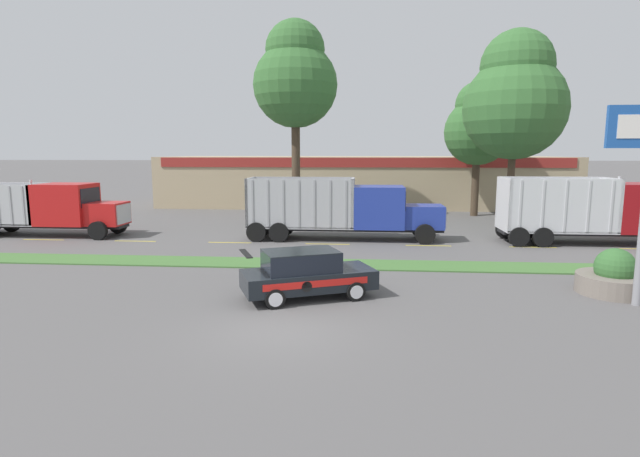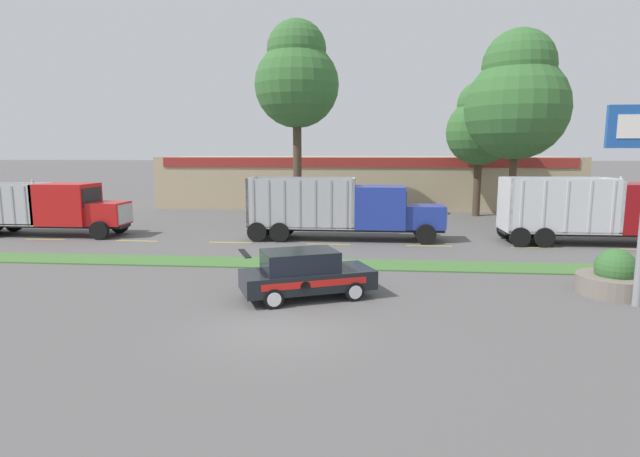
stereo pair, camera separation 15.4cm
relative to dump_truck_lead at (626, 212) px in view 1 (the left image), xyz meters
name	(u,v)px [view 1 (the left image)]	position (x,y,z in m)	size (l,w,h in m)	color
ground_plane	(281,328)	(-16.35, -14.52, -1.73)	(600.00, 600.00, 0.00)	#5B5959
grass_verge	(311,264)	(-16.35, -6.37, -1.70)	(120.00, 2.00, 0.06)	#477538
centre_line_1	(44,240)	(-32.16, -1.37, -1.73)	(2.40, 0.14, 0.01)	yellow
centre_line_2	(135,241)	(-26.76, -1.37, -1.73)	(2.40, 0.14, 0.01)	yellow
centre_line_3	(230,243)	(-21.36, -1.37, -1.73)	(2.40, 0.14, 0.01)	yellow
centre_line_4	(327,244)	(-15.96, -1.37, -1.73)	(2.40, 0.14, 0.01)	yellow
centre_line_5	(428,246)	(-10.56, -1.37, -1.73)	(2.40, 0.14, 0.01)	yellow
centre_line_6	(533,247)	(-5.16, -1.37, -1.73)	(2.40, 0.14, 0.01)	yellow
dump_truck_lead	(626,212)	(0.00, 0.00, 0.00)	(11.04, 2.85, 3.70)	black
dump_truck_mid	(359,211)	(-14.26, 0.18, -0.10)	(11.00, 2.62, 3.50)	black
dump_truck_trail	(50,209)	(-32.56, 0.01, -0.15)	(11.04, 2.68, 3.38)	black
rally_car	(306,273)	(-15.99, -11.48, -0.88)	(4.80, 3.42, 1.68)	black
stone_planter	(614,278)	(-5.26, -10.03, -1.17)	(2.47, 2.47, 1.61)	slate
store_building_backdrop	(362,180)	(-14.17, 20.45, 0.53)	(36.57, 12.10, 4.52)	tan
tree_behind_left	(295,77)	(-18.93, 8.20, 8.44)	(5.97, 5.97, 14.10)	#473828
tree_behind_centre	(515,98)	(-4.19, 6.67, 6.72)	(6.70, 6.70, 12.81)	#473828
tree_behind_right	(478,126)	(-5.35, 11.87, 5.22)	(5.08, 5.08, 10.28)	#473828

